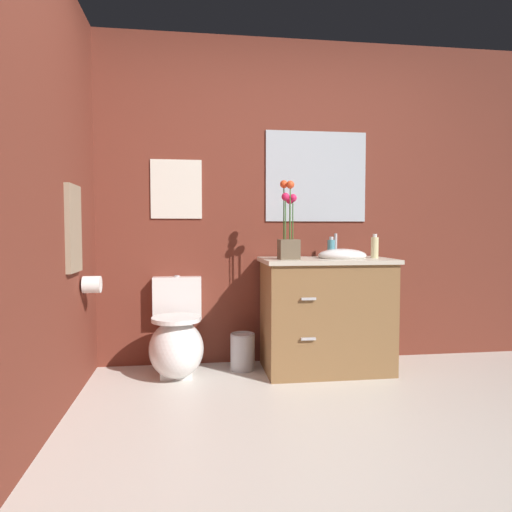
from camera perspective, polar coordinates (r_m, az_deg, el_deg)
ground_plane at (r=2.22m, az=12.26°, el=-24.52°), size 9.34×9.34×0.00m
wall_back at (r=3.71m, az=6.02°, el=6.55°), size 4.36×0.05×2.50m
wall_left at (r=2.49m, az=-25.34°, el=7.93°), size 0.05×4.84×2.50m
toilet at (r=3.39m, az=-9.71°, el=-10.27°), size 0.38×0.59×0.69m
vanity_cabinet at (r=3.47m, az=8.60°, el=-6.91°), size 0.94×0.56×1.01m
flower_vase at (r=3.29m, az=4.02°, el=2.57°), size 0.14×0.14×0.56m
soap_bottle at (r=3.53m, az=9.20°, el=0.96°), size 0.06×0.06×0.16m
lotion_bottle at (r=3.54m, az=14.35°, el=1.07°), size 0.06×0.06×0.18m
trash_bin at (r=3.50m, az=-1.65°, el=-11.62°), size 0.18×0.18×0.27m
wall_poster at (r=3.58m, az=-9.75°, el=8.08°), size 0.38×0.01×0.44m
wall_mirror at (r=3.72m, az=7.39°, el=9.63°), size 0.80×0.01×0.70m
hanging_towel at (r=2.97m, az=-21.47°, el=3.14°), size 0.03×0.28×0.52m
toilet_paper_roll at (r=3.19m, az=-19.47°, el=-3.32°), size 0.11×0.11×0.11m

